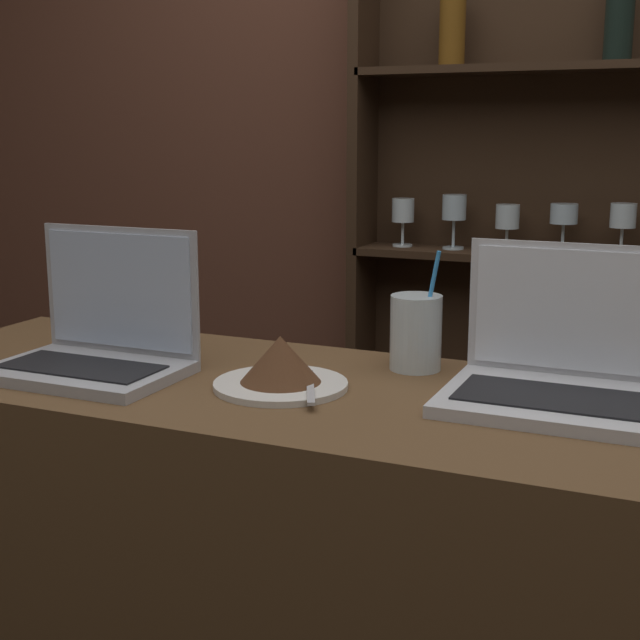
{
  "coord_description": "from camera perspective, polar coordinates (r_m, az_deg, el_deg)",
  "views": [
    {
      "loc": [
        0.42,
        -0.94,
        1.37
      ],
      "look_at": [
        -0.11,
        0.28,
        1.09
      ],
      "focal_mm": 50.0,
      "sensor_mm": 36.0,
      "label": 1
    }
  ],
  "objects": [
    {
      "name": "laptop_near",
      "position": [
        1.48,
        -13.97,
        -1.23
      ],
      "size": [
        0.3,
        0.21,
        0.23
      ],
      "color": "#ADADB2",
      "rests_on": "bar_counter"
    },
    {
      "name": "water_glass",
      "position": [
        1.45,
        6.29,
        -0.8
      ],
      "size": [
        0.08,
        0.08,
        0.2
      ],
      "color": "silver",
      "rests_on": "bar_counter"
    },
    {
      "name": "cake_plate",
      "position": [
        1.34,
        -2.53,
        -2.98
      ],
      "size": [
        0.2,
        0.2,
        0.08
      ],
      "color": "silver",
      "rests_on": "bar_counter"
    },
    {
      "name": "laptop_far",
      "position": [
        1.33,
        15.24,
        -3.11
      ],
      "size": [
        0.32,
        0.24,
        0.22
      ],
      "color": "silver",
      "rests_on": "bar_counter"
    },
    {
      "name": "back_shelf",
      "position": [
        2.42,
        15.56,
        3.03
      ],
      "size": [
        1.13,
        0.18,
        1.9
      ],
      "color": "#332114",
      "rests_on": "ground_plane"
    },
    {
      "name": "back_wall",
      "position": [
        2.49,
        14.17,
        11.22
      ],
      "size": [
        7.0,
        0.06,
        2.7
      ],
      "color": "brown",
      "rests_on": "ground_plane"
    }
  ]
}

